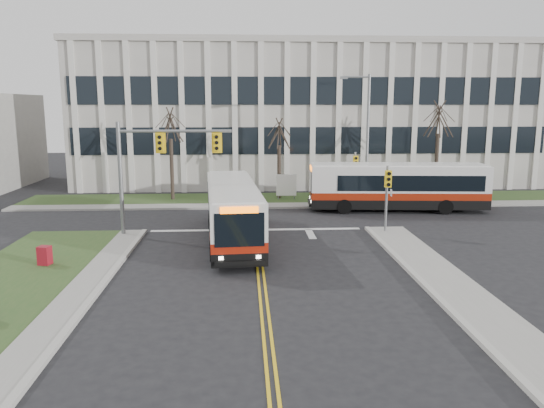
{
  "coord_description": "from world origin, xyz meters",
  "views": [
    {
      "loc": [
        -0.69,
        -21.46,
        7.06
      ],
      "look_at": [
        0.78,
        5.57,
        2.0
      ],
      "focal_mm": 35.0,
      "sensor_mm": 36.0,
      "label": 1
    }
  ],
  "objects_px": {
    "directory_sign": "(286,185)",
    "bus_main": "(232,213)",
    "bus_cross": "(398,188)",
    "streetlight": "(365,132)",
    "newspaper_box_red": "(45,257)"
  },
  "relations": [
    {
      "from": "directory_sign",
      "to": "bus_main",
      "type": "distance_m",
      "value": 12.34
    },
    {
      "from": "directory_sign",
      "to": "bus_cross",
      "type": "distance_m",
      "value": 8.33
    },
    {
      "from": "directory_sign",
      "to": "bus_cross",
      "type": "height_order",
      "value": "bus_cross"
    },
    {
      "from": "bus_main",
      "to": "bus_cross",
      "type": "xyz_separation_m",
      "value": [
        11.0,
        7.58,
        0.06
      ]
    },
    {
      "from": "streetlight",
      "to": "newspaper_box_red",
      "type": "distance_m",
      "value": 23.29
    },
    {
      "from": "directory_sign",
      "to": "bus_cross",
      "type": "relative_size",
      "value": 0.17
    },
    {
      "from": "streetlight",
      "to": "bus_main",
      "type": "relative_size",
      "value": 0.82
    },
    {
      "from": "streetlight",
      "to": "bus_cross",
      "type": "bearing_deg",
      "value": -59.64
    },
    {
      "from": "bus_main",
      "to": "bus_cross",
      "type": "relative_size",
      "value": 0.96
    },
    {
      "from": "directory_sign",
      "to": "bus_main",
      "type": "bearing_deg",
      "value": -107.9
    },
    {
      "from": "bus_cross",
      "to": "directory_sign",
      "type": "bearing_deg",
      "value": -115.63
    },
    {
      "from": "directory_sign",
      "to": "newspaper_box_red",
      "type": "height_order",
      "value": "directory_sign"
    },
    {
      "from": "bus_cross",
      "to": "newspaper_box_red",
      "type": "xyz_separation_m",
      "value": [
        -19.2,
        -11.74,
        -1.09
      ]
    },
    {
      "from": "streetlight",
      "to": "bus_main",
      "type": "bearing_deg",
      "value": -131.76
    },
    {
      "from": "directory_sign",
      "to": "newspaper_box_red",
      "type": "distance_m",
      "value": 19.93
    }
  ]
}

